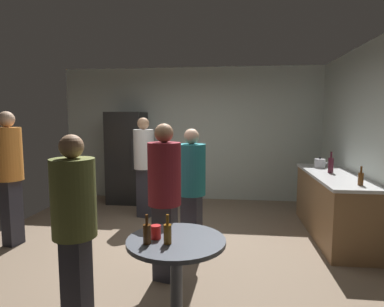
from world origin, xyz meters
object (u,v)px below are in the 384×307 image
Objects in this scene: foreground_table at (176,252)px; wine_bottle_on_counter at (331,165)px; beer_bottle_on_counter at (361,178)px; person_in_orange_shirt at (9,167)px; person_in_teal_shirt at (191,183)px; refrigerator at (127,157)px; beer_bottle_amber at (168,233)px; plastic_cup_red at (156,232)px; person_in_olive_shirt at (74,219)px; person_in_maroon_shirt at (165,190)px; beer_bottle_brown at (147,233)px; kettle at (320,163)px; person_in_white_shirt at (144,159)px.

wine_bottle_on_counter is at bearing 51.78° from foreground_table.
beer_bottle_on_counter is 0.13× the size of person_in_orange_shirt.
wine_bottle_on_counter is 2.17m from person_in_teal_shirt.
refrigerator is at bearing -126.78° from person_in_teal_shirt.
beer_bottle_amber is (-0.05, -0.10, 0.19)m from foreground_table.
beer_bottle_amber is 0.14m from plastic_cup_red.
beer_bottle_on_counter is 2.59m from beer_bottle_amber.
person_in_olive_shirt is 1.03m from person_in_maroon_shirt.
beer_bottle_brown is (-0.21, -0.12, 0.19)m from foreground_table.
refrigerator is 5.81× the size of wine_bottle_on_counter.
beer_bottle_on_counter reaches higher than kettle.
wine_bottle_on_counter is at bearing 45.61° from person_in_olive_shirt.
beer_bottle_on_counter reaches higher than beer_bottle_amber.
foreground_table is at bearing -142.16° from beer_bottle_on_counter.
beer_bottle_brown is (-0.16, -0.02, 0.00)m from beer_bottle_amber.
beer_bottle_amber is (1.57, -3.86, -0.08)m from refrigerator.
person_in_orange_shirt is 1.13× the size of person_in_olive_shirt.
refrigerator is 7.83× the size of beer_bottle_brown.
person_in_orange_shirt reaches higher than beer_bottle_on_counter.
plastic_cup_red is 1.36m from person_in_teal_shirt.
beer_bottle_amber is (-1.92, -2.47, -0.20)m from wine_bottle_on_counter.
beer_bottle_on_counter is at bearing 37.84° from foreground_table.
person_in_olive_shirt is at bearing -136.36° from wine_bottle_on_counter.
kettle is 2.98m from person_in_maroon_shirt.
person_in_olive_shirt is 0.96× the size of person_in_maroon_shirt.
kettle is at bearing 150.18° from person_in_maroon_shirt.
refrigerator is at bearing 148.08° from beer_bottle_on_counter.
person_in_white_shirt is at bearing 107.02° from plastic_cup_red.
kettle is 1.34m from beer_bottle_on_counter.
kettle is at bearing 31.30° from person_in_orange_shirt.
kettle is 0.49m from wine_bottle_on_counter.
wine_bottle_on_counter is 3.14m from plastic_cup_red.
person_in_maroon_shirt is at bearing 34.70° from person_in_white_shirt.
person_in_teal_shirt reaches higher than foreground_table.
kettle is 0.16× the size of person_in_teal_shirt.
person_in_teal_shirt is at bearing 176.06° from person_in_maroon_shirt.
beer_bottle_brown is (-2.17, -1.64, -0.17)m from beer_bottle_on_counter.
beer_bottle_brown is at bearing -150.73° from foreground_table.
person_in_maroon_shirt is (-0.04, 0.85, 0.14)m from beer_bottle_brown.
person_in_olive_shirt is at bearing -176.68° from beer_bottle_brown.
person_in_orange_shirt reaches higher than kettle.
person_in_orange_shirt is (-4.31, -1.43, 0.08)m from kettle.
beer_bottle_on_counter is at bearing 35.86° from plastic_cup_red.
kettle reaches higher than beer_bottle_brown.
beer_bottle_on_counter reaches higher than beer_bottle_brown.
beer_bottle_amber is at bearing -37.72° from plastic_cup_red.
person_in_white_shirt is (-0.98, 2.92, 0.17)m from beer_bottle_amber.
person_in_white_shirt is (-0.82, 2.94, 0.17)m from beer_bottle_brown.
beer_bottle_on_counter is at bearing 33.41° from person_in_olive_shirt.
person_in_white_shirt is at bearing -144.68° from person_in_maroon_shirt.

